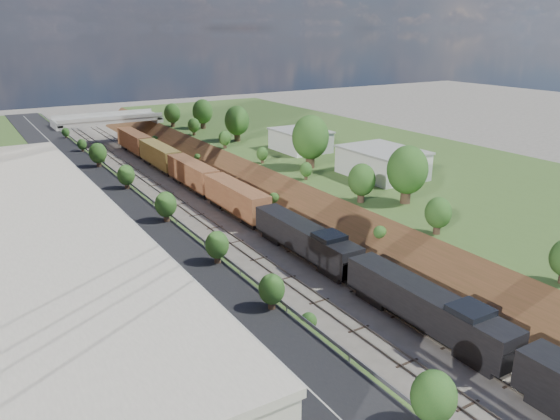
{
  "coord_description": "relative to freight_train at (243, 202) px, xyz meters",
  "views": [
    {
      "loc": [
        -32.05,
        -9.4,
        26.61
      ],
      "look_at": [
        0.0,
        43.41,
        6.0
      ],
      "focal_mm": 35.0,
      "sensor_mm": 36.0,
      "label": 1
    }
  ],
  "objects": [
    {
      "name": "embankment_left",
      "position": [
        -13.6,
        1.93,
        -2.64
      ],
      "size": [
        10.0,
        180.0,
        10.0
      ],
      "primitive_type": "cube",
      "rotation": [
        0.0,
        0.79,
        0.0
      ],
      "color": "brown",
      "rests_on": "ground"
    },
    {
      "name": "freight_train",
      "position": [
        0.0,
        0.0,
        0.0
      ],
      "size": [
        3.16,
        127.02,
        4.69
      ],
      "color": "black",
      "rests_on": "ground"
    },
    {
      "name": "rail_right_track",
      "position": [
        0.0,
        1.93,
        -2.55
      ],
      "size": [
        1.58,
        180.0,
        0.18
      ],
      "primitive_type": "cube",
      "color": "gray",
      "rests_on": "ground"
    },
    {
      "name": "embankment_right",
      "position": [
        8.4,
        1.93,
        -2.64
      ],
      "size": [
        10.0,
        180.0,
        10.0
      ],
      "primitive_type": "cube",
      "rotation": [
        0.0,
        0.79,
        0.0
      ],
      "color": "brown",
      "rests_on": "ground"
    },
    {
      "name": "commercial_building",
      "position": [
        -30.6,
        -20.07,
        5.86
      ],
      "size": [
        14.3,
        62.3,
        7.0
      ],
      "color": "brown",
      "rests_on": "platform_left"
    },
    {
      "name": "rail_left_track",
      "position": [
        -5.2,
        1.93,
        -2.55
      ],
      "size": [
        1.58,
        180.0,
        0.18
      ],
      "primitive_type": "cube",
      "color": "gray",
      "rests_on": "ground"
    },
    {
      "name": "guardrail",
      "position": [
        -14.0,
        1.73,
        2.91
      ],
      "size": [
        0.1,
        171.0,
        0.7
      ],
      "color": "#99999E",
      "rests_on": "platform_left"
    },
    {
      "name": "road",
      "position": [
        -18.1,
        1.93,
        2.41
      ],
      "size": [
        8.0,
        180.0,
        0.1
      ],
      "primitive_type": "cube",
      "color": "black",
      "rests_on": "platform_left"
    },
    {
      "name": "white_building_near",
      "position": [
        20.9,
        -6.07,
        4.36
      ],
      "size": [
        9.0,
        12.0,
        4.0
      ],
      "primitive_type": "cube",
      "color": "silver",
      "rests_on": "platform_right"
    },
    {
      "name": "tree_left_crest",
      "position": [
        -14.4,
        -38.07,
        4.4
      ],
      "size": [
        2.45,
        2.45,
        3.55
      ],
      "color": "#473323",
      "rests_on": "platform_left"
    },
    {
      "name": "white_building_far",
      "position": [
        20.4,
        15.93,
        4.16
      ],
      "size": [
        8.0,
        10.0,
        3.6
      ],
      "primitive_type": "cube",
      "color": "silver",
      "rests_on": "platform_right"
    },
    {
      "name": "overpass",
      "position": [
        -2.6,
        63.93,
        2.27
      ],
      "size": [
        24.5,
        8.3,
        7.4
      ],
      "color": "gray",
      "rests_on": "ground"
    },
    {
      "name": "tree_right_large",
      "position": [
        14.4,
        -18.07,
        6.74
      ],
      "size": [
        5.25,
        5.25,
        7.61
      ],
      "color": "#473323",
      "rests_on": "platform_right"
    },
    {
      "name": "platform_right",
      "position": [
        30.4,
        1.93,
        -0.14
      ],
      "size": [
        44.0,
        180.0,
        5.0
      ],
      "primitive_type": "cube",
      "color": "#416027",
      "rests_on": "ground"
    }
  ]
}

